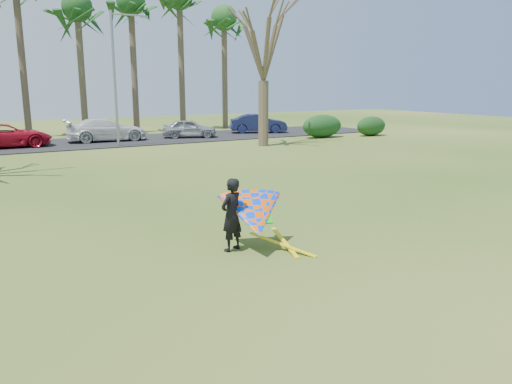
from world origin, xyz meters
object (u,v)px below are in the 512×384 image
streetlight (117,72)px  car_4 (189,128)px  car_5 (258,123)px  kite_flyer (252,215)px  bare_tree_right (264,37)px  car_2 (6,136)px  car_3 (106,130)px

streetlight → car_4: streetlight is taller
car_5 → kite_flyer: (-14.61, -24.16, 0.06)m
bare_tree_right → kite_flyer: bare_tree_right is taller
car_2 → car_4: 11.72m
streetlight → car_3: (-0.06, 3.14, -3.65)m
bare_tree_right → kite_flyer: size_ratio=3.86×
car_4 → car_5: (6.09, 0.65, 0.08)m
bare_tree_right → streetlight: 9.05m
bare_tree_right → car_2: 16.52m
streetlight → kite_flyer: bearing=-97.8°
car_5 → streetlight: bearing=128.3°
streetlight → car_3: streetlight is taller
car_2 → car_4: car_2 is taller
streetlight → kite_flyer: streetlight is taller
car_4 → car_5: bearing=-62.7°
car_3 → streetlight: bearing=-175.9°
bare_tree_right → car_3: bare_tree_right is taller
car_2 → bare_tree_right: bearing=-116.4°
streetlight → car_3: 4.82m
bare_tree_right → car_3: bearing=137.9°
car_2 → car_5: (17.81, 0.42, 0.02)m
streetlight → kite_flyer: 21.56m
bare_tree_right → car_5: size_ratio=2.09×
car_4 → kite_flyer: 25.00m
car_2 → car_3: size_ratio=0.98×
car_2 → kite_flyer: bearing=-173.2°
car_2 → car_4: bearing=-92.0°
car_3 → car_5: bearing=-87.3°
streetlight → car_4: size_ratio=2.10×
car_2 → kite_flyer: (3.21, -23.74, 0.08)m
bare_tree_right → streetlight: (-7.84, 4.00, -2.10)m
car_3 → car_5: car_3 is taller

